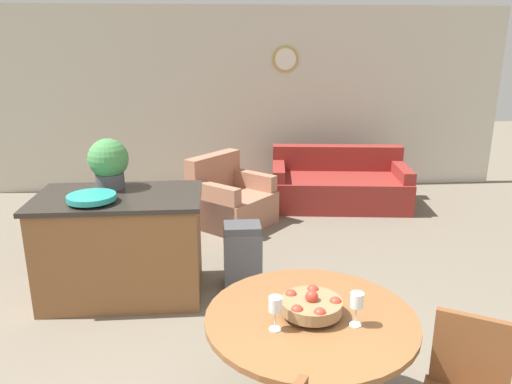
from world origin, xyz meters
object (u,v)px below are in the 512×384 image
at_px(potted_plant, 109,162).
at_px(armchair, 230,202).
at_px(trash_bin, 243,256).
at_px(teal_bowl, 92,198).
at_px(wine_glass_right, 357,302).
at_px(fruit_bowl, 311,305).
at_px(wine_glass_left, 275,306).
at_px(dining_table, 310,344).
at_px(couch, 339,186).
at_px(kitchen_island, 122,245).

relative_size(potted_plant, armchair, 0.39).
bearing_deg(trash_bin, teal_bowl, -167.85).
height_order(wine_glass_right, trash_bin, wine_glass_right).
height_order(fruit_bowl, wine_glass_left, wine_glass_left).
relative_size(dining_table, trash_bin, 1.89).
distance_m(potted_plant, armchair, 2.07).
bearing_deg(dining_table, couch, 74.12).
bearing_deg(wine_glass_left, couch, 71.97).
bearing_deg(couch, armchair, -150.17).
bearing_deg(dining_table, wine_glass_left, -150.71).
xyz_separation_m(fruit_bowl, armchair, (-0.34, 3.54, -0.56)).
distance_m(dining_table, wine_glass_left, 0.40).
xyz_separation_m(kitchen_island, teal_bowl, (-0.17, -0.20, 0.51)).
distance_m(teal_bowl, potted_plant, 0.47).
relative_size(wine_glass_left, wine_glass_right, 1.00).
bearing_deg(wine_glass_left, kitchen_island, 120.51).
bearing_deg(wine_glass_left, wine_glass_right, 1.00).
distance_m(wine_glass_left, trash_bin, 2.09).
bearing_deg(couch, kitchen_island, -130.05).
distance_m(fruit_bowl, wine_glass_left, 0.25).
bearing_deg(dining_table, teal_bowl, 133.31).
relative_size(kitchen_island, potted_plant, 3.16).
bearing_deg(kitchen_island, trash_bin, 3.73).
relative_size(potted_plant, couch, 0.23).
distance_m(dining_table, teal_bowl, 2.24).
height_order(dining_table, wine_glass_right, wine_glass_right).
distance_m(fruit_bowl, couch, 4.40).
xyz_separation_m(wine_glass_left, armchair, (-0.13, 3.66, -0.63)).
xyz_separation_m(dining_table, kitchen_island, (-1.34, 1.81, -0.13)).
distance_m(dining_table, wine_glass_right, 0.40).
bearing_deg(teal_bowl, dining_table, -46.69).
height_order(kitchen_island, armchair, kitchen_island).
bearing_deg(couch, dining_table, -99.23).
bearing_deg(wine_glass_left, teal_bowl, 127.10).
xyz_separation_m(wine_glass_left, kitchen_island, (-1.13, 1.92, -0.45)).
height_order(wine_glass_left, couch, wine_glass_left).
bearing_deg(potted_plant, wine_glass_right, -52.20).
height_order(dining_table, fruit_bowl, fruit_bowl).
height_order(dining_table, wine_glass_left, wine_glass_left).
height_order(fruit_bowl, teal_bowl, teal_bowl).
bearing_deg(trash_bin, couch, 57.70).
height_order(fruit_bowl, couch, fruit_bowl).
bearing_deg(kitchen_island, couch, 43.30).
distance_m(fruit_bowl, potted_plant, 2.52).
height_order(trash_bin, armchair, armchair).
distance_m(wine_glass_right, potted_plant, 2.72).
bearing_deg(wine_glass_left, potted_plant, 119.91).
height_order(fruit_bowl, armchair, fruit_bowl).
height_order(fruit_bowl, kitchen_island, kitchen_island).
bearing_deg(potted_plant, fruit_bowl, -54.56).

